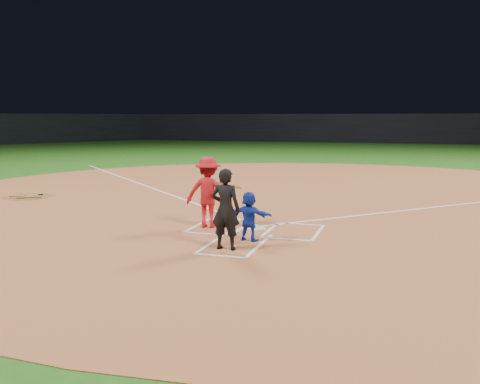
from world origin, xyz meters
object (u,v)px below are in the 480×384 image
(on_deck_circle, at_px, (28,197))
(umpire, at_px, (226,209))
(batter_at_plate, at_px, (208,192))
(catcher, at_px, (249,216))
(home_plate, at_px, (256,228))

(on_deck_circle, bearing_deg, umpire, -29.30)
(on_deck_circle, relative_size, batter_at_plate, 0.93)
(catcher, xyz_separation_m, batter_at_plate, (-1.43, 1.17, 0.34))
(home_plate, xyz_separation_m, batter_at_plate, (-1.23, -0.14, 0.90))
(umpire, xyz_separation_m, batter_at_plate, (-1.17, 2.08, 0.03))
(home_plate, distance_m, batter_at_plate, 1.53)
(umpire, bearing_deg, home_plate, -89.28)
(batter_at_plate, bearing_deg, catcher, -39.22)
(umpire, bearing_deg, catcher, -103.60)
(on_deck_circle, height_order, umpire, umpire)
(batter_at_plate, bearing_deg, umpire, -60.68)
(home_plate, bearing_deg, umpire, 88.36)
(on_deck_circle, bearing_deg, home_plate, -17.58)
(umpire, distance_m, batter_at_plate, 2.38)
(catcher, distance_m, batter_at_plate, 1.87)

